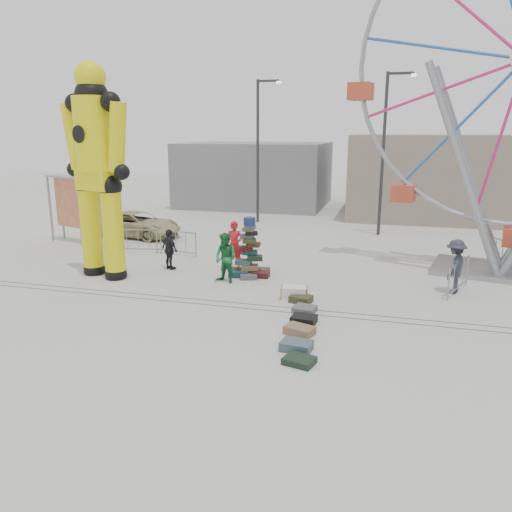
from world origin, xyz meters
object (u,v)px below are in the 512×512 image
(banner_scaffold, at_px, (82,194))
(pedestrian_grey, at_px, (455,266))
(barricade_wheel_back, at_px, (502,254))
(lamp_post_left, at_px, (259,144))
(barricade_dummy_b, at_px, (138,241))
(barricade_dummy_c, at_px, (176,243))
(suitcase_tower, at_px, (249,260))
(pedestrian_black, at_px, (170,249))
(steamer_trunk, at_px, (294,293))
(barricade_wheel_front, at_px, (458,277))
(crash_test_dummy, at_px, (97,164))
(lamp_post_right, at_px, (385,146))
(parked_suv, at_px, (137,224))
(barricade_dummy_a, at_px, (98,236))
(pedestrian_green, at_px, (226,258))
(pedestrian_red, at_px, (235,245))

(banner_scaffold, distance_m, pedestrian_grey, 16.34)
(barricade_wheel_back, bearing_deg, lamp_post_left, -140.80)
(barricade_dummy_b, distance_m, barricade_dummy_c, 1.77)
(barricade_dummy_b, xyz_separation_m, pedestrian_grey, (12.77, -2.29, 0.35))
(barricade_dummy_b, xyz_separation_m, barricade_dummy_c, (1.77, 0.06, 0.00))
(suitcase_tower, bearing_deg, banner_scaffold, 151.36)
(barricade_dummy_b, xyz_separation_m, pedestrian_black, (2.47, -2.08, 0.24))
(steamer_trunk, bearing_deg, barricade_wheel_front, 14.68)
(banner_scaffold, xyz_separation_m, pedestrian_black, (5.66, -2.92, -1.61))
(suitcase_tower, distance_m, steamer_trunk, 3.03)
(banner_scaffold, bearing_deg, barricade_wheel_front, 7.88)
(crash_test_dummy, xyz_separation_m, pedestrian_black, (1.95, 1.48, -3.31))
(lamp_post_right, distance_m, barricade_dummy_b, 12.87)
(suitcase_tower, distance_m, banner_scaffold, 9.52)
(barricade_wheel_front, bearing_deg, barricade_dummy_c, 101.06)
(crash_test_dummy, relative_size, pedestrian_black, 4.92)
(barricade_dummy_c, bearing_deg, banner_scaffold, -179.41)
(barricade_wheel_back, relative_size, parked_suv, 0.44)
(suitcase_tower, bearing_deg, steamer_trunk, -55.71)
(barricade_wheel_back, bearing_deg, steamer_trunk, -70.01)
(pedestrian_black, height_order, pedestrian_grey, pedestrian_grey)
(suitcase_tower, bearing_deg, pedestrian_grey, -11.60)
(steamer_trunk, xyz_separation_m, barricade_wheel_back, (7.18, 5.87, 0.35))
(lamp_post_right, relative_size, crash_test_dummy, 1.03)
(lamp_post_right, relative_size, steamer_trunk, 9.53)
(steamer_trunk, relative_size, parked_suv, 0.19)
(barricade_dummy_a, distance_m, pedestrian_green, 8.15)
(banner_scaffold, bearing_deg, pedestrian_black, -8.44)
(crash_test_dummy, distance_m, steamer_trunk, 8.28)
(pedestrian_red, bearing_deg, crash_test_dummy, -160.29)
(pedestrian_red, bearing_deg, barricade_dummy_c, 148.26)
(lamp_post_left, distance_m, barricade_wheel_back, 14.38)
(steamer_trunk, distance_m, parked_suv, 12.13)
(suitcase_tower, height_order, pedestrian_red, suitcase_tower)
(barricade_wheel_back, bearing_deg, pedestrian_green, -83.52)
(steamer_trunk, xyz_separation_m, pedestrian_grey, (4.99, 1.97, 0.71))
(pedestrian_green, height_order, pedestrian_grey, pedestrian_grey)
(lamp_post_left, distance_m, barricade_dummy_c, 9.72)
(barricade_dummy_b, bearing_deg, pedestrian_black, -52.18)
(pedestrian_grey, bearing_deg, banner_scaffold, -80.52)
(lamp_post_left, relative_size, barricade_dummy_c, 4.00)
(pedestrian_grey, bearing_deg, barricade_dummy_b, -79.59)
(barricade_dummy_c, bearing_deg, lamp_post_right, 48.38)
(pedestrian_black, bearing_deg, pedestrian_red, -129.99)
(crash_test_dummy, height_order, banner_scaffold, crash_test_dummy)
(barricade_wheel_back, relative_size, pedestrian_black, 1.27)
(suitcase_tower, height_order, pedestrian_grey, suitcase_tower)
(pedestrian_red, bearing_deg, pedestrian_green, -90.16)
(barricade_wheel_back, distance_m, pedestrian_red, 10.53)
(suitcase_tower, distance_m, parked_suv, 9.15)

